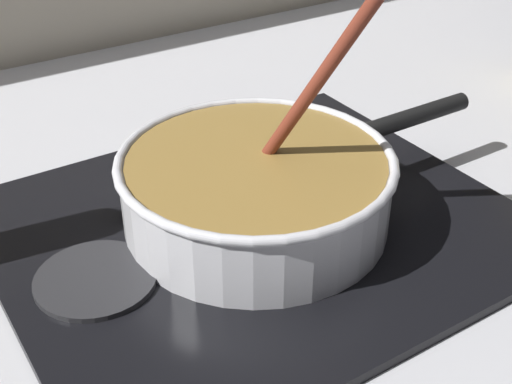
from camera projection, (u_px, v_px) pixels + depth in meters
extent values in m
cube|color=#B7B7BC|center=(351.00, 309.00, 0.71)|extent=(2.40, 1.60, 0.04)
cube|color=black|center=(256.00, 227.00, 0.79)|extent=(0.56, 0.48, 0.01)
torus|color=#592D0C|center=(256.00, 219.00, 0.78)|extent=(0.18, 0.18, 0.01)
cylinder|color=#262628|center=(96.00, 279.00, 0.69)|extent=(0.12, 0.12, 0.01)
cylinder|color=silver|center=(256.00, 192.00, 0.76)|extent=(0.29, 0.29, 0.08)
cylinder|color=olive|center=(256.00, 189.00, 0.76)|extent=(0.28, 0.28, 0.08)
torus|color=silver|center=(256.00, 160.00, 0.74)|extent=(0.30, 0.30, 0.01)
cylinder|color=black|center=(414.00, 117.00, 0.85)|extent=(0.17, 0.02, 0.02)
cylinder|color=#E5CC7A|center=(184.00, 205.00, 0.68)|extent=(0.03, 0.03, 0.01)
cylinder|color=#EDD88C|center=(288.00, 155.00, 0.77)|extent=(0.03, 0.03, 0.01)
cylinder|color=#EDD88C|center=(226.00, 161.00, 0.76)|extent=(0.04, 0.04, 0.01)
cylinder|color=beige|center=(266.00, 217.00, 0.67)|extent=(0.03, 0.03, 0.01)
cylinder|color=maroon|center=(322.00, 76.00, 0.67)|extent=(0.07, 0.14, 0.24)
cube|color=brown|center=(262.00, 162.00, 0.77)|extent=(0.04, 0.05, 0.01)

